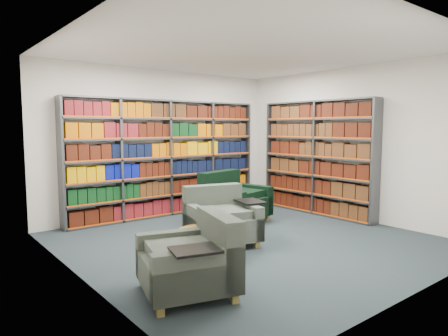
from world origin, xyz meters
TOP-DOWN VIEW (x-y plane):
  - room_shell at (0.00, 0.00)m, footprint 5.02×5.02m
  - bookshelf_back at (0.00, 2.34)m, footprint 4.00×0.28m
  - bookshelf_right at (2.34, 0.60)m, footprint 0.28×2.50m
  - chair_teal_left at (-0.41, 0.19)m, footprint 1.18×1.10m
  - chair_green_right at (0.62, 1.16)m, footprint 1.26×1.16m
  - chair_teal_front at (-1.72, -1.08)m, footprint 1.11×1.17m
  - coffee_table at (-0.97, -0.26)m, footprint 0.78×0.78m

SIDE VIEW (x-z plane):
  - coffee_table at x=-0.97m, z-range 0.02..0.57m
  - chair_teal_front at x=-1.72m, z-range -0.08..0.73m
  - chair_teal_left at x=-0.41m, z-range -0.08..0.75m
  - chair_green_right at x=0.62m, z-range -0.09..0.81m
  - bookshelf_back at x=0.00m, z-range 0.00..2.20m
  - bookshelf_right at x=2.34m, z-range 0.00..2.20m
  - room_shell at x=0.00m, z-range -0.01..2.81m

